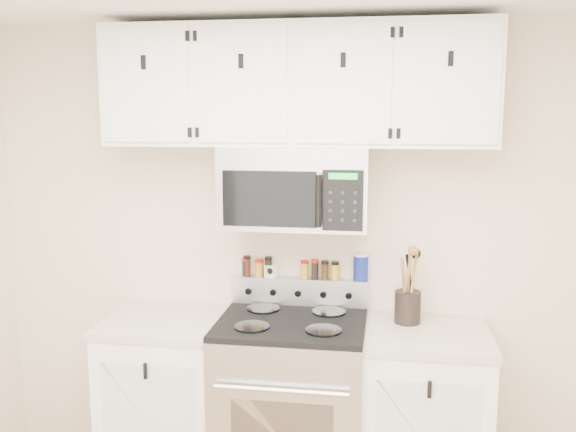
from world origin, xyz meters
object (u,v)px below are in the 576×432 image
(microwave, at_px, (296,187))
(range, at_px, (292,403))
(utensil_crock, at_px, (408,304))
(salt_canister, at_px, (361,267))

(microwave, bearing_deg, range, -90.23)
(utensil_crock, bearing_deg, range, -167.12)
(range, distance_m, salt_canister, 0.82)
(range, xyz_separation_m, salt_canister, (0.34, 0.28, 0.69))
(microwave, distance_m, salt_canister, 0.59)
(range, bearing_deg, microwave, 89.77)
(range, xyz_separation_m, utensil_crock, (0.59, 0.14, 0.53))
(microwave, distance_m, utensil_crock, 0.85)
(salt_canister, bearing_deg, microwave, -155.39)
(range, height_order, microwave, microwave)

